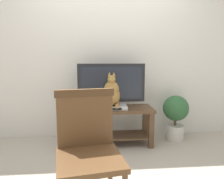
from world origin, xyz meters
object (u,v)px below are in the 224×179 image
(wooden_chair, at_px, (88,143))
(book_stack, at_px, (80,106))
(tv, at_px, (111,84))
(tv_stand, at_px, (112,119))
(media_box, at_px, (111,107))
(potted_plant, at_px, (176,114))
(cat, at_px, (111,93))

(wooden_chair, relative_size, book_stack, 3.86)
(tv, xyz_separation_m, book_stack, (-0.44, -0.10, -0.27))
(tv_stand, height_order, media_box, media_box)
(book_stack, height_order, potted_plant, potted_plant)
(wooden_chair, bearing_deg, potted_plant, 48.34)
(tv, bearing_deg, potted_plant, 1.66)
(wooden_chair, bearing_deg, book_stack, 96.01)
(tv, xyz_separation_m, media_box, (-0.01, -0.12, -0.29))
(tv, distance_m, potted_plant, 1.06)
(media_box, relative_size, cat, 0.92)
(tv, bearing_deg, book_stack, -167.66)
(book_stack, distance_m, potted_plant, 1.41)
(cat, bearing_deg, wooden_chair, -103.09)
(media_box, bearing_deg, cat, -85.59)
(media_box, xyz_separation_m, cat, (0.00, -0.01, 0.20))
(potted_plant, bearing_deg, wooden_chair, -131.66)
(wooden_chair, xyz_separation_m, potted_plant, (1.26, 1.41, -0.17))
(tv, relative_size, potted_plant, 1.39)
(wooden_chair, xyz_separation_m, book_stack, (-0.14, 1.29, 0.01))
(book_stack, bearing_deg, wooden_chair, -83.99)
(potted_plant, bearing_deg, cat, -170.28)
(tv, bearing_deg, tv_stand, -90.03)
(media_box, distance_m, book_stack, 0.43)
(media_box, distance_m, cat, 0.20)
(tv_stand, xyz_separation_m, tv, (0.00, 0.05, 0.49))
(tv_stand, distance_m, book_stack, 0.49)
(tv_stand, xyz_separation_m, book_stack, (-0.44, -0.04, 0.22))
(tv_stand, relative_size, wooden_chair, 1.17)
(cat, relative_size, wooden_chair, 0.47)
(tv_stand, distance_m, potted_plant, 0.96)
(media_box, relative_size, wooden_chair, 0.43)
(tv, distance_m, wooden_chair, 1.44)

